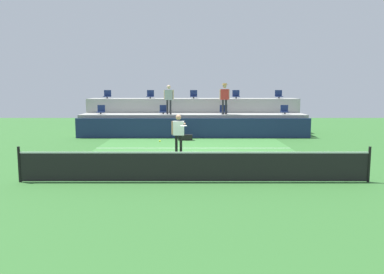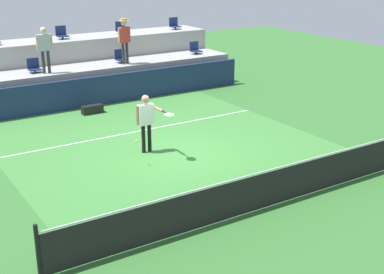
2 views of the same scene
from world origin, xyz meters
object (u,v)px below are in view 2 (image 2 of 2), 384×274
Objects in this scene: stadium_chair_lower_left at (34,67)px; stadium_chair_lower_right at (121,57)px; stadium_chair_upper_right at (121,29)px; spectator_in_grey at (45,46)px; spectator_with_hat at (124,36)px; stadium_chair_upper_far_right at (174,24)px; stadium_chair_upper_center at (62,34)px; tennis_ball at (137,141)px; stadium_chair_lower_far_right at (195,49)px; equipment_bag at (92,109)px; tennis_player at (147,118)px.

stadium_chair_lower_right is at bearing 0.00° from stadium_chair_lower_left.
spectator_in_grey reaches higher than stadium_chair_upper_right.
spectator_with_hat reaches higher than stadium_chair_lower_left.
spectator_with_hat is (-3.57, -2.18, 0.03)m from stadium_chair_upper_far_right.
stadium_chair_lower_right is 1.00× the size of stadium_chair_upper_center.
stadium_chair_upper_right reaches higher than tennis_ball.
tennis_ball is (-6.66, -7.42, -0.77)m from stadium_chair_lower_far_right.
stadium_chair_lower_right is at bearing 44.31° from equipment_bag.
stadium_chair_lower_far_right is 7.65× the size of tennis_ball.
stadium_chair_upper_right reaches higher than stadium_chair_lower_right.
stadium_chair_upper_far_right is 7.33m from equipment_bag.
spectator_in_grey is 2.91m from equipment_bag.
equipment_bag is at bearing 80.19° from tennis_ball.
spectator_with_hat is 2.33× the size of equipment_bag.
stadium_chair_lower_far_right is 3.30m from stadium_chair_upper_right.
spectator_with_hat is (1.75, -2.18, 0.03)m from stadium_chair_upper_center.
stadium_chair_lower_far_right reaches higher than equipment_bag.
stadium_chair_upper_right is at bearing 67.56° from spectator_with_hat.
tennis_ball is 0.09× the size of equipment_bag.
stadium_chair_lower_right and stadium_chair_lower_far_right have the same top height.
stadium_chair_lower_right is 8.08m from tennis_ball.
equipment_bag is (-0.46, -3.94, -2.16)m from stadium_chair_upper_center.
equipment_bag is (-2.21, -1.76, -2.19)m from spectator_with_hat.
stadium_chair_lower_left is 6.77m from tennis_player.
stadium_chair_lower_right is 0.96m from spectator_with_hat.
tennis_ball is (-3.11, -7.42, -0.77)m from stadium_chair_lower_right.
stadium_chair_upper_center is 0.31× the size of spectator_in_grey.
stadium_chair_upper_right is 0.29× the size of spectator_with_hat.
stadium_chair_lower_left reaches higher than equipment_bag.
tennis_ball is at bearing -131.92° from stadium_chair_lower_far_right.
spectator_in_grey is 3.18m from spectator_with_hat.
stadium_chair_lower_far_right is 0.29× the size of spectator_with_hat.
stadium_chair_upper_center and stadium_chair_upper_far_right have the same top height.
spectator_in_grey is (-6.75, -2.18, -0.06)m from stadium_chair_upper_far_right.
stadium_chair_upper_far_right is 11.51m from tennis_ball.
stadium_chair_lower_far_right is 1.00× the size of stadium_chair_upper_right.
stadium_chair_lower_far_right is at bearing 6.19° from spectator_with_hat.
tennis_player is at bearing 46.48° from tennis_ball.
stadium_chair_upper_right is 0.31× the size of tennis_player.
equipment_bag is at bearing -128.28° from stadium_chair_upper_right.
stadium_chair_lower_left is 2.84m from equipment_bag.
stadium_chair_lower_right is at bearing 70.27° from tennis_player.
tennis_player is at bearing -92.47° from equipment_bag.
spectator_in_grey is at bearing 90.43° from tennis_ball.
stadium_chair_lower_far_right is 1.99m from stadium_chair_upper_far_right.
stadium_chair_lower_left is 0.68× the size of equipment_bag.
tennis_player is (-3.31, -8.46, -1.28)m from stadium_chair_upper_right.
stadium_chair_upper_far_right reaches higher than stadium_chair_lower_right.
stadium_chair_upper_far_right is at bearing 54.77° from tennis_player.
stadium_chair_upper_right is at bearing 22.14° from stadium_chair_lower_left.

